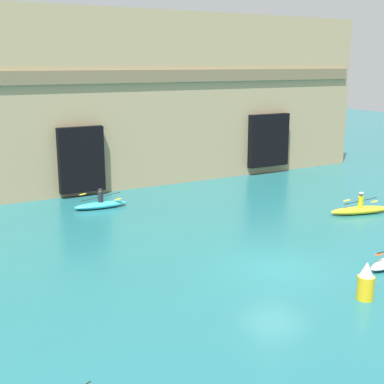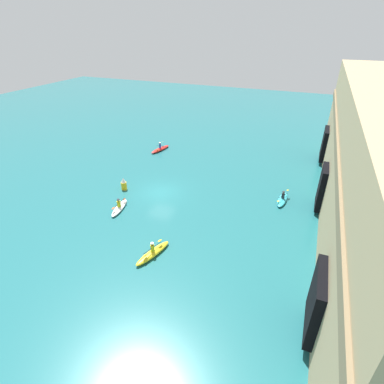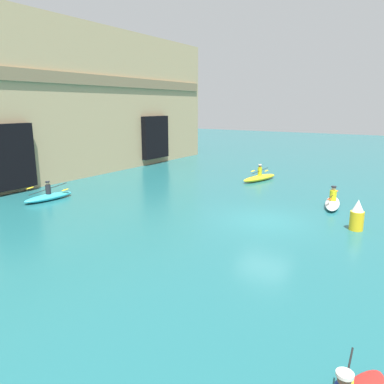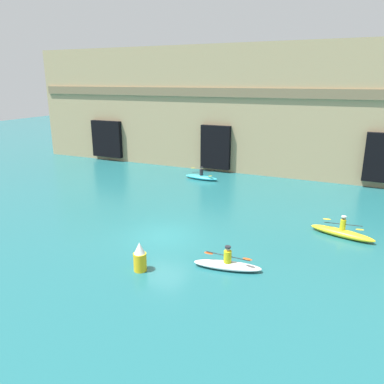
# 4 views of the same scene
# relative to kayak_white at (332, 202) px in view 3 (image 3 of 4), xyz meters

# --- Properties ---
(ground_plane) EXTENTS (120.00, 120.00, 0.00)m
(ground_plane) POSITION_rel_kayak_white_xyz_m (-4.45, 2.11, -0.23)
(ground_plane) COLOR #1E6066
(kayak_white) EXTENTS (3.22, 1.31, 1.13)m
(kayak_white) POSITION_rel_kayak_white_xyz_m (0.00, 0.00, 0.00)
(kayak_white) COLOR white
(kayak_white) RESTS_ON ground
(kayak_yellow) EXTENTS (3.56, 1.62, 1.21)m
(kayak_yellow) POSITION_rel_kayak_white_xyz_m (4.54, 6.11, 0.02)
(kayak_yellow) COLOR yellow
(kayak_yellow) RESTS_ON ground
(kayak_cyan) EXTENTS (3.09, 1.02, 1.12)m
(kayak_cyan) POSITION_rel_kayak_white_xyz_m (-7.39, 14.26, -0.00)
(kayak_cyan) COLOR #33B2C6
(kayak_cyan) RESTS_ON ground
(marker_buoy) EXTENTS (0.59, 0.59, 1.39)m
(marker_buoy) POSITION_rel_kayak_white_xyz_m (-3.55, -1.78, 0.42)
(marker_buoy) COLOR yellow
(marker_buoy) RESTS_ON ground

